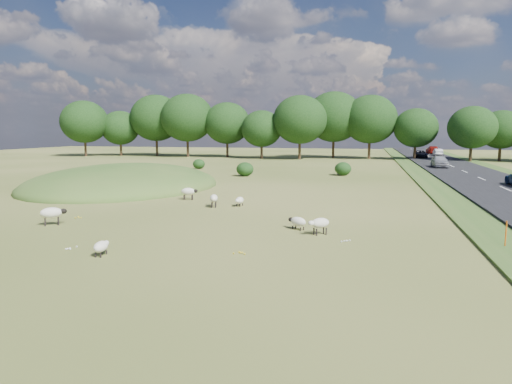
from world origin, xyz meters
TOP-DOWN VIEW (x-y plane):
  - ground at (0.00, 20.00)m, footprint 160.00×160.00m
  - mound at (-12.00, 12.00)m, footprint 16.00×20.00m
  - road at (20.00, 30.00)m, footprint 8.00×150.00m
  - treeline at (-1.06, 55.44)m, footprint 96.28×14.66m
  - shrubs at (-1.91, 26.24)m, footprint 20.18×9.37m
  - marker_post at (14.68, -3.69)m, footprint 0.06×0.06m
  - sheep_0 at (-0.67, 3.37)m, footprint 0.75×1.21m
  - sheep_1 at (-1.34, -8.63)m, footprint 0.52×1.05m
  - sheep_2 at (6.79, -2.94)m, footprint 1.11×0.99m
  - sheep_3 at (5.60, -2.01)m, footprint 1.12×0.92m
  - sheep_4 at (0.84, 4.15)m, footprint 0.54×1.09m
  - sheep_5 at (-3.43, 5.94)m, footprint 1.24×0.68m
  - sheep_6 at (-7.12, -3.98)m, footprint 1.31×1.12m
  - car_0 at (18.10, 37.66)m, footprint 1.81×4.50m
  - car_2 at (21.90, 72.56)m, footprint 2.16×5.30m
  - car_3 at (18.10, 58.83)m, footprint 2.08×4.51m
  - car_6 at (21.90, 65.70)m, footprint 1.36×3.90m

SIDE VIEW (x-z plane):
  - ground at x=0.00m, z-range 0.00..0.00m
  - mound at x=-12.00m, z-range -2.00..2.00m
  - road at x=20.00m, z-range 0.00..0.25m
  - sheep_1 at x=-1.34m, z-range 0.08..0.67m
  - sheep_4 at x=0.84m, z-range 0.08..0.70m
  - sheep_3 at x=5.60m, z-range 0.08..0.73m
  - sheep_2 at x=6.79m, z-range 0.16..0.99m
  - sheep_0 at x=-0.67m, z-range 0.17..1.01m
  - marker_post at x=14.68m, z-range 0.00..1.20m
  - sheep_5 at x=-3.43m, z-range 0.17..1.04m
  - sheep_6 at x=-7.12m, z-range 0.19..1.15m
  - shrubs at x=-1.91m, z-range -0.04..1.48m
  - car_3 at x=18.10m, z-range 0.25..1.50m
  - car_6 at x=21.90m, z-range 0.25..1.53m
  - car_0 at x=18.10m, z-range 0.25..1.78m
  - car_2 at x=21.90m, z-range 0.25..1.79m
  - treeline at x=-1.06m, z-range 0.72..12.41m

